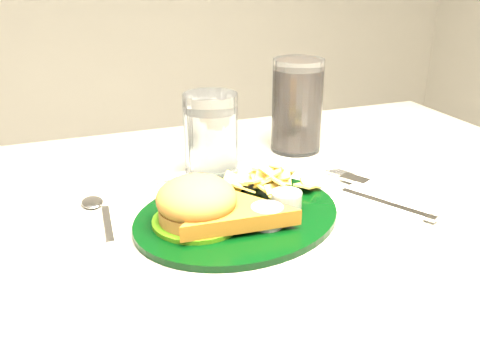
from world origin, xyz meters
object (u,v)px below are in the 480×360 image
at_px(cola_glass, 297,106).
at_px(fork_napkin, 382,201).
at_px(dinner_plate, 238,197).
at_px(water_glass, 211,136).

distance_m(cola_glass, fork_napkin, 0.26).
bearing_deg(cola_glass, fork_napkin, -87.57).
distance_m(dinner_plate, water_glass, 0.16).
distance_m(water_glass, cola_glass, 0.19).
bearing_deg(cola_glass, water_glass, -161.01).
distance_m(dinner_plate, cola_glass, 0.29).
xyz_separation_m(cola_glass, fork_napkin, (0.01, -0.25, -0.07)).
relative_size(dinner_plate, cola_glass, 1.79).
bearing_deg(fork_napkin, cola_glass, 64.82).
distance_m(water_glass, fork_napkin, 0.27).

